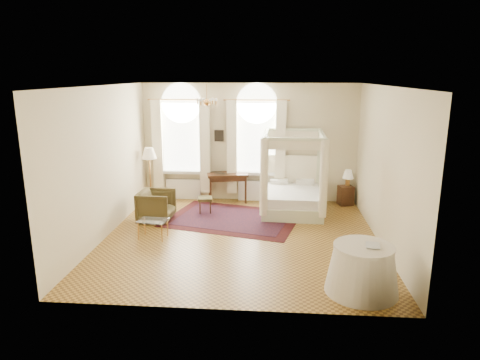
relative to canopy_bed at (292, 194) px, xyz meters
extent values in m
plane|color=#A4772F|center=(-1.20, -1.95, -0.48)|extent=(6.00, 6.00, 0.00)
plane|color=beige|center=(-1.20, 1.05, 1.17)|extent=(6.00, 0.00, 6.00)
plane|color=beige|center=(-1.20, -4.95, 1.17)|extent=(6.00, 0.00, 6.00)
plane|color=beige|center=(-4.20, -1.95, 1.17)|extent=(0.00, 6.00, 6.00)
plane|color=beige|center=(1.80, -1.95, 1.17)|extent=(0.00, 6.00, 6.00)
plane|color=white|center=(-1.20, -1.95, 2.82)|extent=(6.00, 6.00, 0.00)
cube|color=white|center=(-3.10, 1.02, 1.32)|extent=(1.10, 0.04, 1.90)
cylinder|color=white|center=(-3.10, 1.02, 2.27)|extent=(1.10, 0.04, 1.10)
cube|color=white|center=(-3.10, 0.93, 0.33)|extent=(1.32, 0.24, 0.08)
cube|color=#F8EFCD|center=(-3.77, 0.85, 1.07)|extent=(0.28, 0.14, 2.60)
cube|color=#F8EFCD|center=(-2.43, 0.85, 1.07)|extent=(0.28, 0.14, 2.60)
cube|color=white|center=(-3.10, 0.95, -0.18)|extent=(1.00, 0.12, 0.58)
cube|color=white|center=(-1.00, 1.02, 1.32)|extent=(1.10, 0.04, 1.90)
cylinder|color=white|center=(-1.00, 1.02, 2.27)|extent=(1.10, 0.04, 1.10)
cube|color=white|center=(-1.00, 0.93, 0.33)|extent=(1.32, 0.24, 0.08)
cube|color=#F8EFCD|center=(-1.67, 0.85, 1.07)|extent=(0.28, 0.14, 2.60)
cube|color=#F8EFCD|center=(-0.33, 0.85, 1.07)|extent=(0.28, 0.14, 2.60)
cube|color=white|center=(-1.00, 0.95, -0.18)|extent=(1.00, 0.12, 0.58)
cylinder|color=#B07A3A|center=(-2.10, -0.75, 2.62)|extent=(0.02, 0.02, 0.40)
sphere|color=#B07A3A|center=(-2.10, -0.75, 2.40)|extent=(0.16, 0.16, 0.16)
sphere|color=beige|center=(-1.88, -0.75, 2.47)|extent=(0.07, 0.07, 0.07)
sphere|color=beige|center=(-1.99, -0.56, 2.47)|extent=(0.07, 0.07, 0.07)
sphere|color=beige|center=(-2.21, -0.56, 2.47)|extent=(0.07, 0.07, 0.07)
sphere|color=beige|center=(-2.32, -0.75, 2.47)|extent=(0.07, 0.07, 0.07)
sphere|color=beige|center=(-2.21, -0.94, 2.47)|extent=(0.07, 0.07, 0.07)
sphere|color=beige|center=(-1.99, -0.94, 2.47)|extent=(0.07, 0.07, 0.07)
cube|color=black|center=(-2.05, 1.02, 1.37)|extent=(0.26, 0.03, 0.32)
cube|color=black|center=(0.25, 1.02, 1.47)|extent=(0.22, 0.03, 0.26)
cube|color=beige|center=(0.00, 0.01, -0.31)|extent=(1.56, 1.91, 0.32)
cube|color=white|center=(0.00, 0.01, -0.03)|extent=(1.47, 1.82, 0.25)
cube|color=#F8EFCD|center=(0.02, 0.91, 0.33)|extent=(1.52, 0.11, 1.07)
cube|color=beige|center=(-0.69, 0.91, 0.55)|extent=(0.08, 0.08, 2.06)
cube|color=beige|center=(0.73, 0.88, 0.55)|extent=(0.08, 0.08, 2.06)
cube|color=beige|center=(-0.73, -0.86, 0.55)|extent=(0.08, 0.08, 2.06)
cube|color=beige|center=(0.69, -0.89, 0.55)|extent=(0.08, 0.08, 2.06)
cube|color=beige|center=(0.02, 0.90, 1.58)|extent=(1.52, 0.11, 0.07)
cube|color=beige|center=(-0.02, -0.87, 1.58)|extent=(1.52, 0.11, 0.07)
cube|color=beige|center=(-0.71, 0.03, 1.58)|extent=(0.11, 1.88, 0.07)
cube|color=beige|center=(0.71, 0.00, 1.58)|extent=(0.11, 1.88, 0.07)
cube|color=#F8EFCD|center=(0.02, 0.90, 1.45)|extent=(1.57, 0.07, 0.25)
cube|color=#F8EFCD|center=(-0.02, -0.87, 1.45)|extent=(1.57, 0.07, 0.25)
cube|color=#F8EFCD|center=(-0.71, 0.03, 1.45)|extent=(0.08, 1.93, 0.25)
cube|color=#F8EFCD|center=(0.71, 0.00, 1.45)|extent=(0.08, 1.93, 0.25)
cylinder|color=#F8EFCD|center=(-0.73, -0.86, 0.64)|extent=(0.20, 0.20, 1.88)
cylinder|color=#F8EFCD|center=(0.69, -0.89, 0.64)|extent=(0.20, 0.20, 1.88)
cube|color=#3D2010|center=(1.50, 0.75, -0.21)|extent=(0.45, 0.42, 0.53)
cylinder|color=#B07A3A|center=(1.55, 0.83, 0.16)|extent=(0.13, 0.13, 0.21)
cone|color=beige|center=(1.55, 0.83, 0.38)|extent=(0.30, 0.30, 0.23)
cube|color=#3D2010|center=(-1.79, 0.75, 0.33)|extent=(1.21, 0.80, 0.07)
cube|color=#3D2010|center=(-1.79, 0.75, 0.23)|extent=(1.08, 0.67, 0.11)
cylinder|color=#3D2010|center=(-2.32, 0.86, -0.09)|extent=(0.06, 0.06, 0.78)
cylinder|color=#3D2010|center=(-1.36, 1.07, -0.09)|extent=(0.06, 0.06, 0.78)
cylinder|color=#3D2010|center=(-2.22, 0.43, -0.09)|extent=(0.06, 0.06, 0.78)
cylinder|color=#3D2010|center=(-1.27, 0.64, -0.09)|extent=(0.06, 0.06, 0.78)
imported|color=black|center=(-1.97, 0.68, 0.37)|extent=(0.40, 0.33, 0.03)
cube|color=#423A1C|center=(-2.27, -0.26, -0.10)|extent=(0.42, 0.42, 0.07)
cylinder|color=#3D2010|center=(-2.38, -0.42, -0.30)|extent=(0.04, 0.04, 0.34)
cylinder|color=#3D2010|center=(-2.11, -0.37, -0.30)|extent=(0.04, 0.04, 0.34)
cylinder|color=#3D2010|center=(-2.43, -0.15, -0.30)|extent=(0.04, 0.04, 0.34)
cylinder|color=#3D2010|center=(-2.16, -0.11, -0.30)|extent=(0.04, 0.04, 0.34)
imported|color=#41371C|center=(-3.38, -0.94, -0.10)|extent=(0.85, 0.83, 0.75)
cube|color=white|center=(-3.12, -2.14, -0.06)|extent=(0.66, 0.50, 0.02)
cylinder|color=#B07A3A|center=(-3.41, -2.29, -0.27)|extent=(0.02, 0.02, 0.41)
cylinder|color=#B07A3A|center=(-2.88, -2.35, -0.27)|extent=(0.02, 0.02, 0.41)
cylinder|color=#B07A3A|center=(-3.37, -1.94, -0.27)|extent=(0.02, 0.02, 0.41)
cylinder|color=#B07A3A|center=(-2.84, -2.00, -0.27)|extent=(0.02, 0.02, 0.41)
cylinder|color=#B07A3A|center=(-3.90, 0.40, -0.46)|extent=(0.28, 0.28, 0.03)
cylinder|color=#B07A3A|center=(-3.90, 0.40, 0.22)|extent=(0.04, 0.04, 1.39)
cone|color=beige|center=(-3.90, 0.40, 0.96)|extent=(0.41, 0.41, 0.30)
cube|color=#431012|center=(-1.50, -0.71, -0.47)|extent=(3.62, 2.97, 0.01)
cube|color=black|center=(-1.50, -0.71, -0.47)|extent=(3.02, 2.37, 0.01)
cone|color=white|center=(0.99, -4.20, -0.09)|extent=(1.21, 1.21, 0.78)
cylinder|color=white|center=(0.99, -4.20, 0.33)|extent=(0.99, 0.99, 0.04)
imported|color=black|center=(1.02, -4.21, 0.36)|extent=(0.26, 0.32, 0.03)
camera|label=1|loc=(-0.50, -10.83, 3.06)|focal=32.00mm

